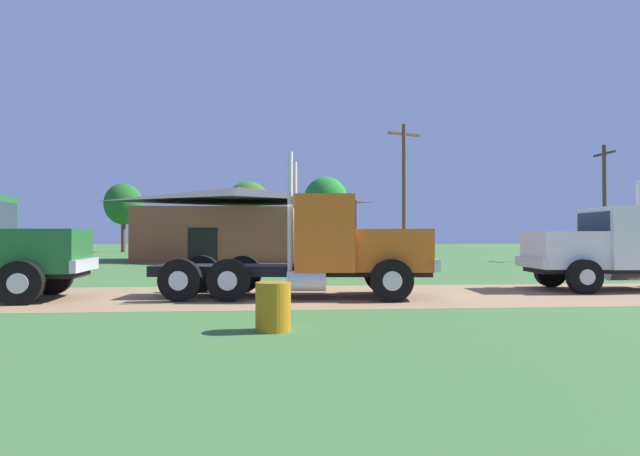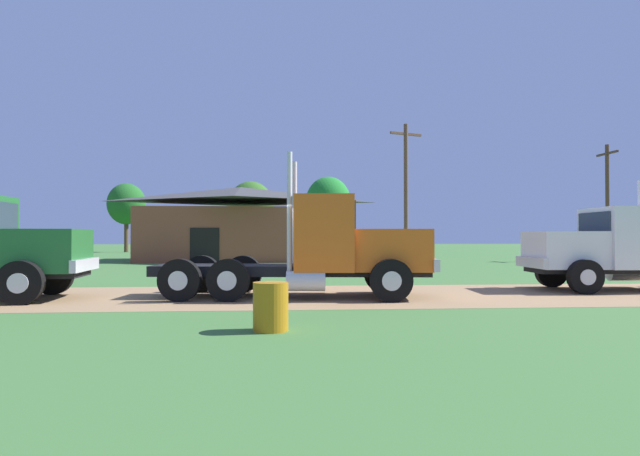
{
  "view_description": "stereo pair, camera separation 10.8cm",
  "coord_description": "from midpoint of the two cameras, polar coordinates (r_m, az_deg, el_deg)",
  "views": [
    {
      "loc": [
        -1.15,
        -15.18,
        1.68
      ],
      "look_at": [
        0.16,
        1.1,
        1.93
      ],
      "focal_mm": 30.27,
      "sensor_mm": 36.0,
      "label": 1
    },
    {
      "loc": [
        -1.05,
        -15.19,
        1.68
      ],
      "look_at": [
        0.16,
        1.1,
        1.93
      ],
      "focal_mm": 30.27,
      "sensor_mm": 36.0,
      "label": 2
    }
  ],
  "objects": [
    {
      "name": "truck_near_right",
      "position": [
        19.19,
        28.76,
        -2.09
      ],
      "size": [
        7.63,
        2.89,
        3.51
      ],
      "color": "black",
      "rests_on": "ground_plane"
    },
    {
      "name": "tree_left",
      "position": [
        60.2,
        -20.11,
        2.38
      ],
      "size": [
        3.94,
        3.94,
        7.23
      ],
      "color": "#513823",
      "rests_on": "ground_plane"
    },
    {
      "name": "dirt_track",
      "position": [
        15.32,
        -0.46,
        -7.15
      ],
      "size": [
        120.0,
        5.93,
        0.01
      ],
      "primitive_type": "cube",
      "color": "#997650",
      "rests_on": "ground_plane"
    },
    {
      "name": "ground_plane",
      "position": [
        15.32,
        -0.46,
        -7.16
      ],
      "size": [
        200.0,
        200.0,
        0.0
      ],
      "primitive_type": "plane",
      "color": "#3F6D34"
    },
    {
      "name": "shed_building",
      "position": [
        37.96,
        -8.67,
        0.32
      ],
      "size": [
        13.61,
        8.15,
        5.11
      ],
      "color": "brown",
      "rests_on": "ground_plane"
    },
    {
      "name": "truck_foreground_white",
      "position": [
        14.94,
        0.83,
        -2.35
      ],
      "size": [
        7.83,
        3.28,
        3.88
      ],
      "color": "black",
      "rests_on": "ground_plane"
    },
    {
      "name": "tree_mid",
      "position": [
        47.7,
        -7.66,
        2.21
      ],
      "size": [
        4.07,
        4.07,
        6.49
      ],
      "color": "#513823",
      "rests_on": "ground_plane"
    },
    {
      "name": "tree_right",
      "position": [
        51.69,
        0.55,
        2.8
      ],
      "size": [
        4.3,
        4.3,
        7.38
      ],
      "color": "#513823",
      "rests_on": "ground_plane"
    },
    {
      "name": "utility_pole_near",
      "position": [
        33.07,
        8.79,
        4.02
      ],
      "size": [
        2.1,
        0.93,
        8.47
      ],
      "color": "brown",
      "rests_on": "ground_plane"
    },
    {
      "name": "utility_pole_far",
      "position": [
        41.13,
        27.8,
        2.71
      ],
      "size": [
        0.26,
        2.2,
        7.85
      ],
      "color": "brown",
      "rests_on": "ground_plane"
    },
    {
      "name": "steel_barrel",
      "position": [
        9.68,
        -5.29,
        -8.28
      ],
      "size": [
        0.63,
        0.63,
        0.86
      ],
      "primitive_type": "cylinder",
      "color": "#B27214",
      "rests_on": "ground_plane"
    }
  ]
}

